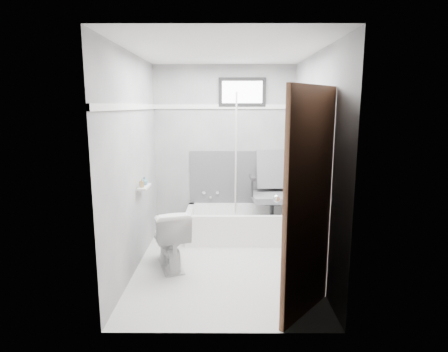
{
  "coord_description": "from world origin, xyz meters",
  "views": [
    {
      "loc": [
        0.02,
        -4.07,
        1.83
      ],
      "look_at": [
        0.0,
        0.35,
        1.0
      ],
      "focal_mm": 30.0,
      "sensor_mm": 36.0,
      "label": 1
    }
  ],
  "objects_px": {
    "door": "(349,215)",
    "soap_bottle_b": "(144,181)",
    "bathtub": "(241,224)",
    "toilet": "(170,238)",
    "office_chair": "(272,191)",
    "soap_bottle_a": "(142,183)"
  },
  "relations": [
    {
      "from": "toilet",
      "to": "soap_bottle_a",
      "type": "distance_m",
      "value": 0.71
    },
    {
      "from": "bathtub",
      "to": "toilet",
      "type": "xyz_separation_m",
      "value": [
        -0.85,
        -0.93,
        0.13
      ]
    },
    {
      "from": "bathtub",
      "to": "soap_bottle_b",
      "type": "relative_size",
      "value": 14.89
    },
    {
      "from": "door",
      "to": "soap_bottle_a",
      "type": "relative_size",
      "value": 20.34
    },
    {
      "from": "door",
      "to": "soap_bottle_b",
      "type": "relative_size",
      "value": 19.85
    },
    {
      "from": "bathtub",
      "to": "office_chair",
      "type": "relative_size",
      "value": 1.36
    },
    {
      "from": "toilet",
      "to": "soap_bottle_b",
      "type": "distance_m",
      "value": 0.74
    },
    {
      "from": "soap_bottle_b",
      "to": "soap_bottle_a",
      "type": "bearing_deg",
      "value": -90.0
    },
    {
      "from": "toilet",
      "to": "soap_bottle_a",
      "type": "xyz_separation_m",
      "value": [
        -0.32,
        0.11,
        0.62
      ]
    },
    {
      "from": "door",
      "to": "soap_bottle_a",
      "type": "bearing_deg",
      "value": 144.2
    },
    {
      "from": "soap_bottle_a",
      "to": "soap_bottle_b",
      "type": "distance_m",
      "value": 0.14
    },
    {
      "from": "bathtub",
      "to": "door",
      "type": "xyz_separation_m",
      "value": [
        0.75,
        -2.21,
        0.79
      ]
    },
    {
      "from": "office_chair",
      "to": "door",
      "type": "distance_m",
      "value": 2.29
    },
    {
      "from": "soap_bottle_a",
      "to": "toilet",
      "type": "bearing_deg",
      "value": -18.92
    },
    {
      "from": "toilet",
      "to": "soap_bottle_b",
      "type": "xyz_separation_m",
      "value": [
        -0.32,
        0.25,
        0.62
      ]
    },
    {
      "from": "soap_bottle_a",
      "to": "door",
      "type": "bearing_deg",
      "value": -35.8
    },
    {
      "from": "office_chair",
      "to": "toilet",
      "type": "bearing_deg",
      "value": -145.72
    },
    {
      "from": "bathtub",
      "to": "toilet",
      "type": "distance_m",
      "value": 1.27
    },
    {
      "from": "soap_bottle_a",
      "to": "soap_bottle_b",
      "type": "relative_size",
      "value": 0.98
    },
    {
      "from": "soap_bottle_a",
      "to": "soap_bottle_b",
      "type": "height_order",
      "value": "soap_bottle_a"
    },
    {
      "from": "toilet",
      "to": "door",
      "type": "bearing_deg",
      "value": 122.45
    },
    {
      "from": "office_chair",
      "to": "bathtub",
      "type": "bearing_deg",
      "value": -178.41
    }
  ]
}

